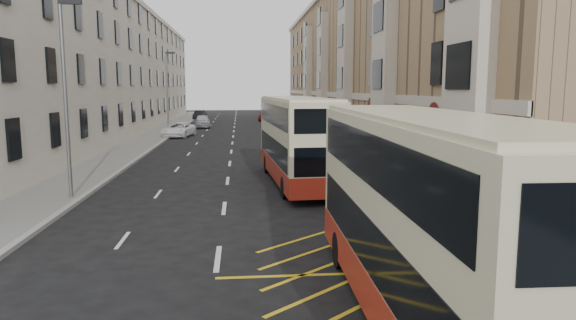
{
  "coord_description": "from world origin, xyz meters",
  "views": [
    {
      "loc": [
        0.65,
        -9.74,
        4.67
      ],
      "look_at": [
        2.34,
        8.19,
        2.13
      ],
      "focal_mm": 32.0,
      "sensor_mm": 36.0,
      "label": 1
    }
  ],
  "objects": [
    {
      "name": "pavement_right",
      "position": [
        8.0,
        30.0,
        0.07
      ],
      "size": [
        4.0,
        120.0,
        0.15
      ],
      "primitive_type": "cube",
      "color": "#63645F",
      "rests_on": "ground"
    },
    {
      "name": "pavement_left",
      "position": [
        -7.5,
        30.0,
        0.07
      ],
      "size": [
        3.0,
        120.0,
        0.15
      ],
      "primitive_type": "cube",
      "color": "#63645F",
      "rests_on": "ground"
    },
    {
      "name": "kerb_right",
      "position": [
        6.0,
        30.0,
        0.07
      ],
      "size": [
        0.25,
        120.0,
        0.15
      ],
      "primitive_type": "cube",
      "color": "gray",
      "rests_on": "ground"
    },
    {
      "name": "kerb_left",
      "position": [
        -6.0,
        30.0,
        0.07
      ],
      "size": [
        0.25,
        120.0,
        0.15
      ],
      "primitive_type": "cube",
      "color": "gray",
      "rests_on": "ground"
    },
    {
      "name": "road_markings",
      "position": [
        0.0,
        45.0,
        0.01
      ],
      "size": [
        10.0,
        110.0,
        0.01
      ],
      "primitive_type": null,
      "color": "silver",
      "rests_on": "ground"
    },
    {
      "name": "terrace_right",
      "position": [
        14.88,
        45.38,
        7.52
      ],
      "size": [
        10.75,
        79.0,
        15.25
      ],
      "color": "#9D7C5B",
      "rests_on": "ground"
    },
    {
      "name": "terrace_left",
      "position": [
        -13.43,
        45.5,
        6.52
      ],
      "size": [
        9.18,
        79.0,
        13.25
      ],
      "color": "beige",
      "rests_on": "ground"
    },
    {
      "name": "guard_railing",
      "position": [
        6.25,
        5.75,
        0.86
      ],
      "size": [
        0.06,
        6.56,
        1.01
      ],
      "color": "red",
      "rests_on": "pavement_right"
    },
    {
      "name": "street_lamp_near",
      "position": [
        -6.35,
        12.0,
        4.64
      ],
      "size": [
        0.93,
        0.18,
        8.0
      ],
      "color": "slate",
      "rests_on": "pavement_left"
    },
    {
      "name": "street_lamp_far",
      "position": [
        -6.35,
        42.0,
        4.64
      ],
      "size": [
        0.93,
        0.18,
        8.0
      ],
      "color": "slate",
      "rests_on": "pavement_left"
    },
    {
      "name": "double_decker_front",
      "position": [
        4.21,
        -0.37,
        2.13
      ],
      "size": [
        2.64,
        10.53,
        4.18
      ],
      "rotation": [
        0.0,
        0.0,
        -0.02
      ],
      "color": "beige",
      "rests_on": "ground"
    },
    {
      "name": "double_decker_rear",
      "position": [
        3.41,
        14.94,
        2.15
      ],
      "size": [
        3.05,
        10.69,
        4.21
      ],
      "rotation": [
        0.0,
        0.0,
        0.06
      ],
      "color": "beige",
      "rests_on": "ground"
    },
    {
      "name": "pedestrian_mid",
      "position": [
        8.23,
        2.94,
        1.03
      ],
      "size": [
        0.87,
        0.68,
        1.76
      ],
      "primitive_type": "imported",
      "rotation": [
        0.0,
        0.0,
        0.01
      ],
      "color": "black",
      "rests_on": "pavement_right"
    },
    {
      "name": "pedestrian_far",
      "position": [
        6.35,
        3.27,
        0.93
      ],
      "size": [
        0.99,
        0.64,
        1.57
      ],
      "primitive_type": "imported",
      "rotation": [
        0.0,
        0.0,
        2.83
      ],
      "color": "black",
      "rests_on": "pavement_right"
    },
    {
      "name": "white_van",
      "position": [
        -5.2,
        40.18,
        0.68
      ],
      "size": [
        3.17,
        5.27,
        1.37
      ],
      "primitive_type": "imported",
      "rotation": [
        0.0,
        0.0,
        -0.19
      ],
      "color": "white",
      "rests_on": "ground"
    },
    {
      "name": "car_silver",
      "position": [
        -3.75,
        51.67,
        0.76
      ],
      "size": [
        2.08,
        4.56,
        1.52
      ],
      "primitive_type": "imported",
      "rotation": [
        0.0,
        0.0,
        0.07
      ],
      "color": "#A9ABB1",
      "rests_on": "ground"
    },
    {
      "name": "car_dark",
      "position": [
        -5.2,
        67.2,
        0.69
      ],
      "size": [
        1.87,
        4.33,
        1.38
      ],
      "primitive_type": "imported",
      "rotation": [
        0.0,
        0.0,
        -0.1
      ],
      "color": "black",
      "rests_on": "ground"
    },
    {
      "name": "car_red",
      "position": [
        4.48,
        63.44,
        0.66
      ],
      "size": [
        2.87,
        4.86,
        1.32
      ],
      "primitive_type": "imported",
      "rotation": [
        0.0,
        0.0,
        2.9
      ],
      "color": "maroon",
      "rests_on": "ground"
    }
  ]
}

